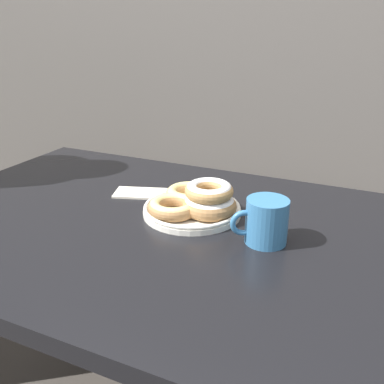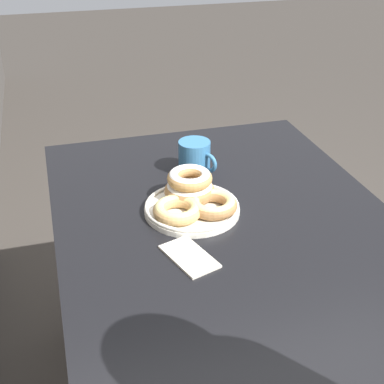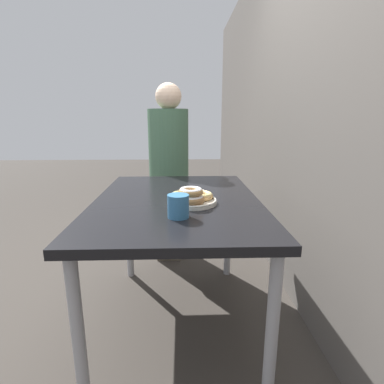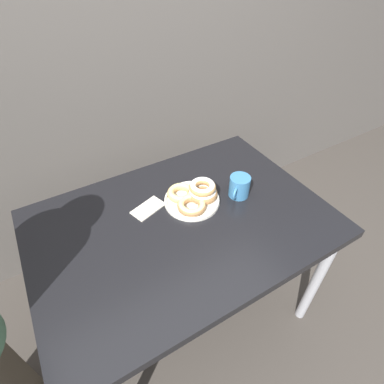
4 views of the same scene
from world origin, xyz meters
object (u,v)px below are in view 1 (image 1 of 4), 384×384
object	(u,v)px
donut_plate	(195,202)
napkin	(140,193)
dining_table	(146,246)
coffee_mug	(266,221)

from	to	relation	value
donut_plate	napkin	world-z (taller)	donut_plate
donut_plate	dining_table	bearing A→B (deg)	-144.62
donut_plate	napkin	bearing A→B (deg)	162.31
dining_table	napkin	distance (m)	0.18
coffee_mug	napkin	xyz separation A→B (m)	(-0.40, 0.13, -0.05)
dining_table	donut_plate	xyz separation A→B (m)	(0.10, 0.07, 0.11)
dining_table	napkin	bearing A→B (deg)	124.76
donut_plate	napkin	distance (m)	0.21
dining_table	napkin	size ratio (longest dim) A/B	7.65
donut_plate	coffee_mug	world-z (taller)	coffee_mug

